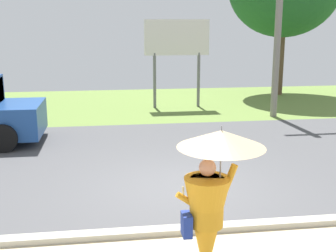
% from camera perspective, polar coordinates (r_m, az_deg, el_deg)
% --- Properties ---
extents(ground_plane, '(40.00, 22.00, 0.20)m').
position_cam_1_polar(ground_plane, '(12.09, -0.75, -3.19)').
color(ground_plane, '#4C4C4F').
extents(monk_pedestrian, '(1.14, 1.12, 2.13)m').
position_cam_1_polar(monk_pedestrian, '(5.76, 5.51, -9.48)').
color(monk_pedestrian, orange).
rests_on(monk_pedestrian, ground_plane).
extents(utility_pole, '(1.80, 0.24, 6.19)m').
position_cam_1_polar(utility_pole, '(16.35, 14.09, 12.49)').
color(utility_pole, gray).
rests_on(utility_pole, ground_plane).
extents(roadside_billboard, '(2.60, 0.12, 3.50)m').
position_cam_1_polar(roadside_billboard, '(17.79, 1.16, 10.59)').
color(roadside_billboard, slate).
rests_on(roadside_billboard, ground_plane).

